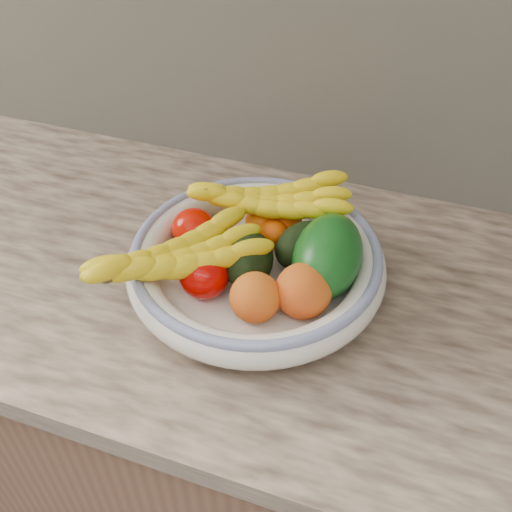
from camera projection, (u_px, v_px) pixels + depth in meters
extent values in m
cube|color=brown|center=(259.00, 432.00, 1.22)|extent=(2.40, 0.62, 0.86)
cube|color=tan|center=(260.00, 285.00, 0.92)|extent=(2.44, 0.66, 0.04)
cube|color=#BDB7A2|center=(321.00, 47.00, 0.95)|extent=(2.40, 0.02, 0.50)
cylinder|color=silver|center=(256.00, 281.00, 0.89)|extent=(0.13, 0.13, 0.02)
cylinder|color=silver|center=(256.00, 274.00, 0.88)|extent=(0.32, 0.32, 0.01)
torus|color=silver|center=(256.00, 262.00, 0.86)|extent=(0.39, 0.39, 0.05)
torus|color=#334290|center=(256.00, 251.00, 0.84)|extent=(0.37, 0.37, 0.02)
ellipsoid|color=orange|center=(262.00, 222.00, 0.92)|extent=(0.06, 0.06, 0.05)
ellipsoid|color=#FF5805|center=(284.00, 223.00, 0.92)|extent=(0.07, 0.07, 0.05)
ellipsoid|color=#FF5A05|center=(274.00, 234.00, 0.90)|extent=(0.06, 0.06, 0.05)
ellipsoid|color=#C30C00|center=(194.00, 229.00, 0.90)|extent=(0.08, 0.08, 0.06)
ellipsoid|color=#B60400|center=(204.00, 276.00, 0.82)|extent=(0.08, 0.08, 0.07)
ellipsoid|color=black|center=(249.00, 261.00, 0.84)|extent=(0.09, 0.11, 0.07)
ellipsoid|color=black|center=(302.00, 245.00, 0.86)|extent=(0.10, 0.12, 0.07)
ellipsoid|color=#0D4912|center=(327.00, 256.00, 0.83)|extent=(0.14, 0.16, 0.13)
ellipsoid|color=orange|center=(255.00, 297.00, 0.78)|extent=(0.07, 0.07, 0.07)
ellipsoid|color=orange|center=(303.00, 291.00, 0.79)|extent=(0.09, 0.09, 0.08)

